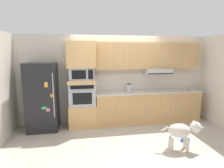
% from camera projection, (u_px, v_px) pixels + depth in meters
% --- Properties ---
extents(ground_plane, '(9.60, 9.60, 0.00)m').
position_uv_depth(ground_plane, '(123.00, 134.00, 4.68)').
color(ground_plane, '#B2A899').
extents(back_kitchen_wall, '(6.20, 0.12, 2.50)m').
position_uv_depth(back_kitchen_wall, '(115.00, 79.00, 5.56)').
color(back_kitchen_wall, beige).
rests_on(back_kitchen_wall, ground).
extents(refrigerator, '(0.76, 0.73, 1.76)m').
position_uv_depth(refrigerator, '(42.00, 97.00, 4.87)').
color(refrigerator, black).
rests_on(refrigerator, ground).
extents(oven_base_cabinet, '(0.74, 0.62, 0.60)m').
position_uv_depth(oven_base_cabinet, '(83.00, 115.00, 5.20)').
color(oven_base_cabinet, tan).
rests_on(oven_base_cabinet, ground).
extents(built_in_oven, '(0.70, 0.62, 0.60)m').
position_uv_depth(built_in_oven, '(82.00, 94.00, 5.10)').
color(built_in_oven, '#A8AAAF').
rests_on(built_in_oven, oven_base_cabinet).
extents(appliance_mid_shelf, '(0.74, 0.62, 0.10)m').
position_uv_depth(appliance_mid_shelf, '(82.00, 81.00, 5.05)').
color(appliance_mid_shelf, tan).
rests_on(appliance_mid_shelf, built_in_oven).
extents(microwave, '(0.64, 0.54, 0.32)m').
position_uv_depth(microwave, '(82.00, 74.00, 5.01)').
color(microwave, '#A8AAAF').
rests_on(microwave, appliance_mid_shelf).
extents(appliance_upper_cabinet, '(0.74, 0.62, 0.68)m').
position_uv_depth(appliance_upper_cabinet, '(81.00, 55.00, 4.93)').
color(appliance_upper_cabinet, tan).
rests_on(appliance_upper_cabinet, microwave).
extents(lower_cabinet_run, '(3.02, 0.63, 0.88)m').
position_uv_depth(lower_cabinet_run, '(148.00, 107.00, 5.48)').
color(lower_cabinet_run, tan).
rests_on(lower_cabinet_run, ground).
extents(countertop_slab, '(3.06, 0.64, 0.04)m').
position_uv_depth(countertop_slab, '(148.00, 92.00, 5.41)').
color(countertop_slab, '#BCB2A3').
rests_on(countertop_slab, lower_cabinet_run).
extents(backsplash_panel, '(3.06, 0.02, 0.50)m').
position_uv_depth(backsplash_panel, '(145.00, 81.00, 5.65)').
color(backsplash_panel, silver).
rests_on(backsplash_panel, countertop_slab).
extents(upper_cabinet_with_hood, '(3.02, 0.48, 0.88)m').
position_uv_depth(upper_cabinet_with_hood, '(148.00, 57.00, 5.37)').
color(upper_cabinet_with_hood, tan).
rests_on(upper_cabinet_with_hood, backsplash_panel).
extents(screwdriver, '(0.17, 0.17, 0.03)m').
position_uv_depth(screwdriver, '(188.00, 90.00, 5.51)').
color(screwdriver, red).
rests_on(screwdriver, countertop_slab).
extents(electric_kettle, '(0.17, 0.17, 0.24)m').
position_uv_depth(electric_kettle, '(129.00, 88.00, 5.25)').
color(electric_kettle, '#A8AAAF').
rests_on(electric_kettle, countertop_slab).
extents(dog, '(0.88, 0.37, 0.63)m').
position_uv_depth(dog, '(183.00, 131.00, 3.86)').
color(dog, beige).
rests_on(dog, ground).
extents(dog_food_bowl, '(0.20, 0.20, 0.06)m').
position_uv_depth(dog_food_bowl, '(185.00, 140.00, 4.31)').
color(dog_food_bowl, '#3359A5').
rests_on(dog_food_bowl, ground).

